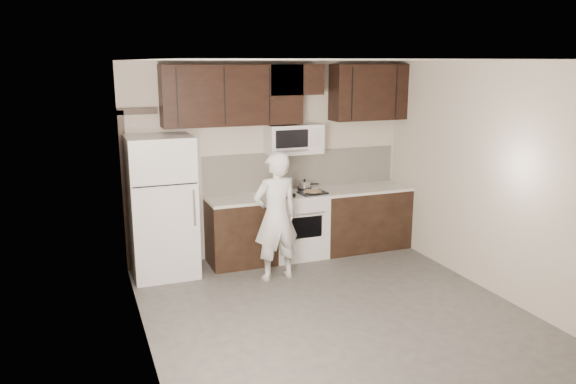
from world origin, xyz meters
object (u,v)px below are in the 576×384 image
microwave (294,139)px  refrigerator (162,207)px  stove (297,224)px  person (276,216)px

microwave → refrigerator: bearing=-174.9°
stove → refrigerator: 1.90m
stove → person: 0.96m
refrigerator → person: size_ratio=1.10×
stove → refrigerator: size_ratio=0.52×
microwave → refrigerator: (-1.85, -0.17, -0.75)m
stove → microwave: microwave is taller
stove → refrigerator: bearing=-178.5°
microwave → refrigerator: size_ratio=0.42×
stove → person: size_ratio=0.58×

